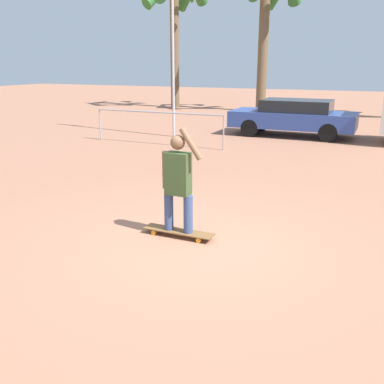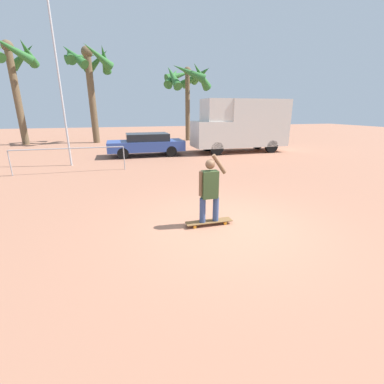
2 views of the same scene
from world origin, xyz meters
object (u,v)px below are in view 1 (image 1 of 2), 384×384
Objects in this scene: skateboard at (179,232)px; parked_car_blue at (294,116)px; person_skateboarder at (178,179)px; palm_tree_far_left at (175,0)px; flagpole at (174,6)px.

skateboard is 10.32m from parked_car_blue.
person_skateboarder is 20.84m from palm_tree_far_left.
flagpole is (-4.21, 8.39, 3.47)m from person_skateboarder.
palm_tree_far_left reaches higher than parked_car_blue.
flagpole is (4.78, -9.71, -1.59)m from palm_tree_far_left.
palm_tree_far_left reaches higher than skateboard.
person_skateboarder reaches higher than skateboard.
parked_car_blue is at bearing 91.95° from person_skateboarder.
skateboard is 0.15× the size of palm_tree_far_left.
palm_tree_far_left is (-8.64, 7.81, 5.27)m from parked_car_blue.
person_skateboarder is 10.31m from parked_car_blue.
palm_tree_far_left reaches higher than person_skateboarder.
palm_tree_far_left is 10.94m from flagpole.
skateboard is at bearing -0.00° from person_skateboarder.
parked_car_blue is (-0.35, 10.30, 0.63)m from skateboard.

